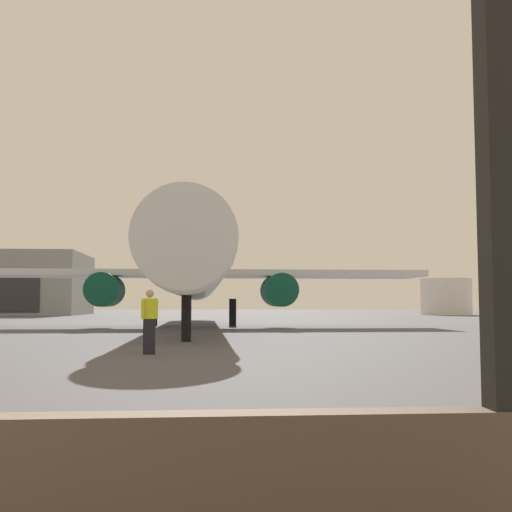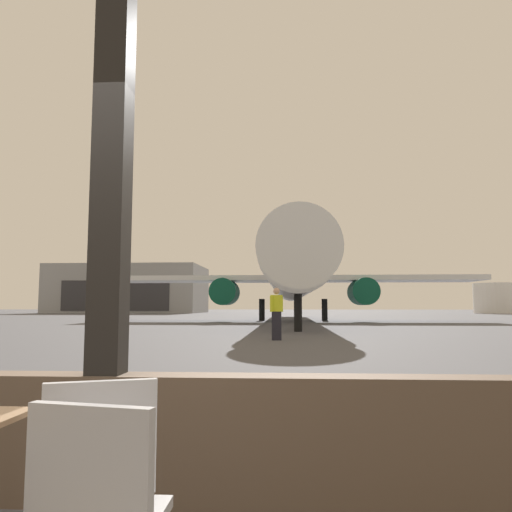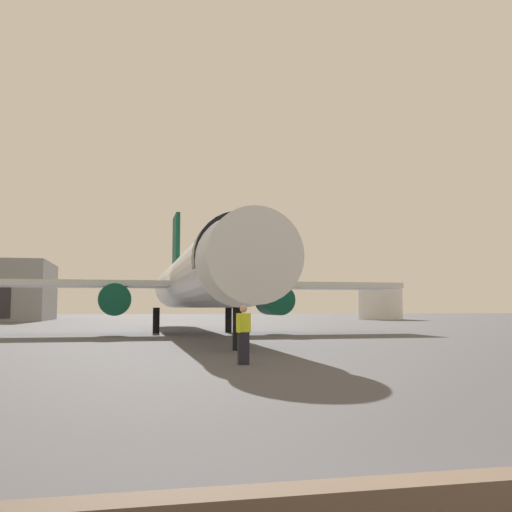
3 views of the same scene
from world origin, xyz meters
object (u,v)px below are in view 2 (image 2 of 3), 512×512
at_px(ground_crew_worker, 277,313).
at_px(distant_hangar, 131,290).
at_px(airplane, 293,275).
at_px(fuel_storage_tank, 496,298).
at_px(cafe_chair_aisle_left, 99,490).

height_order(ground_crew_worker, distant_hangar, distant_hangar).
distance_m(airplane, fuel_storage_tank, 50.20).
bearing_deg(cafe_chair_aisle_left, ground_crew_worker, 88.82).
bearing_deg(distant_hangar, ground_crew_worker, -68.44).
height_order(airplane, ground_crew_worker, airplane).
distance_m(ground_crew_worker, distant_hangar, 69.32).
bearing_deg(airplane, distant_hangar, 120.74).
xyz_separation_m(airplane, ground_crew_worker, (-0.84, -20.21, -2.52)).
xyz_separation_m(cafe_chair_aisle_left, distant_hangar, (-25.14, 79.43, 3.30)).
bearing_deg(distant_hangar, fuel_storage_tank, -4.55).
xyz_separation_m(cafe_chair_aisle_left, airplane, (1.15, 35.23, 2.91)).
bearing_deg(ground_crew_worker, fuel_storage_tank, 62.19).
bearing_deg(fuel_storage_tank, distant_hangar, 175.45).
height_order(airplane, distant_hangar, airplane).
distance_m(distant_hangar, fuel_storage_tank, 57.23).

